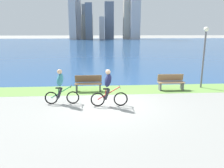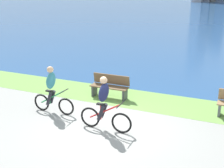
% 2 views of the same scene
% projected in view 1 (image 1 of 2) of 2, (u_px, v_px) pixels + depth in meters
% --- Properties ---
extents(ground_plane, '(300.00, 300.00, 0.00)m').
position_uv_depth(ground_plane, '(108.00, 105.00, 10.21)').
color(ground_plane, gray).
extents(grass_strip_bayside, '(120.00, 2.01, 0.01)m').
position_uv_depth(grass_strip_bayside, '(106.00, 90.00, 12.77)').
color(grass_strip_bayside, '#6B9947').
rests_on(grass_strip_bayside, ground).
extents(bay_water_surface, '(300.00, 85.11, 0.00)m').
position_uv_depth(bay_water_surface, '(98.00, 44.00, 55.00)').
color(bay_water_surface, navy).
rests_on(bay_water_surface, ground).
extents(cyclist_lead, '(1.68, 0.52, 1.68)m').
position_uv_depth(cyclist_lead, '(108.00, 88.00, 9.85)').
color(cyclist_lead, black).
rests_on(cyclist_lead, ground).
extents(cyclist_trailing, '(1.59, 0.52, 1.64)m').
position_uv_depth(cyclist_trailing, '(61.00, 87.00, 10.14)').
color(cyclist_trailing, black).
rests_on(cyclist_trailing, ground).
extents(bench_near_path, '(1.50, 0.47, 0.90)m').
position_uv_depth(bench_near_path, '(88.00, 83.00, 12.39)').
color(bench_near_path, brown).
rests_on(bench_near_path, ground).
extents(bench_far_along_path, '(1.50, 0.47, 0.90)m').
position_uv_depth(bench_far_along_path, '(171.00, 82.00, 12.70)').
color(bench_far_along_path, olive).
rests_on(bench_far_along_path, ground).
extents(lamppost_tall, '(0.28, 0.28, 3.55)m').
position_uv_depth(lamppost_tall, '(204.00, 48.00, 12.77)').
color(lamppost_tall, '#595960').
rests_on(lamppost_tall, ground).
extents(city_skyline_far_shore, '(26.76, 11.45, 24.96)m').
position_uv_depth(city_skyline_far_shore, '(103.00, 17.00, 86.35)').
color(city_skyline_far_shore, '#B7B7BC').
rests_on(city_skyline_far_shore, ground).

